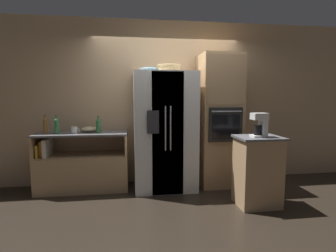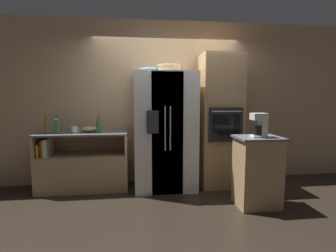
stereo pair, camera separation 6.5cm
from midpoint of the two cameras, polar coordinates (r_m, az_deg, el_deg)
ground_plane at (r=4.45m, az=0.06°, el=-13.38°), size 20.00×20.00×0.00m
wall_back at (r=4.64m, az=-0.75°, el=5.11°), size 12.00×0.06×2.80m
counter_left at (r=4.53m, az=-18.49°, el=-8.86°), size 1.42×0.56×0.93m
refrigerator at (r=4.26m, az=-1.18°, el=-1.14°), size 0.99×0.78×1.89m
wall_oven at (r=4.51m, az=10.57°, el=1.15°), size 0.66×0.70×2.20m
island_counter at (r=3.86m, az=18.42°, el=-9.27°), size 0.60×0.49×0.97m
wicker_basket at (r=4.20m, az=-0.28°, el=12.48°), size 0.37×0.37×0.11m
fruit_bowl at (r=4.23m, az=-4.52°, el=12.16°), size 0.32×0.32×0.08m
bottle_tall at (r=4.38m, az=-23.48°, el=0.08°), size 0.07×0.07×0.30m
bottle_short at (r=4.30m, az=-15.32°, el=0.15°), size 0.08×0.08×0.27m
bottle_wide at (r=4.46m, az=-25.53°, el=0.08°), size 0.06×0.06×0.30m
mug at (r=4.36m, az=-20.14°, el=-0.83°), size 0.14×0.10×0.11m
mixing_bowl at (r=4.47m, az=-17.15°, el=-0.67°), size 0.25×0.25×0.09m
coffee_maker at (r=3.71m, az=19.02°, el=0.47°), size 0.19×0.16×0.32m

